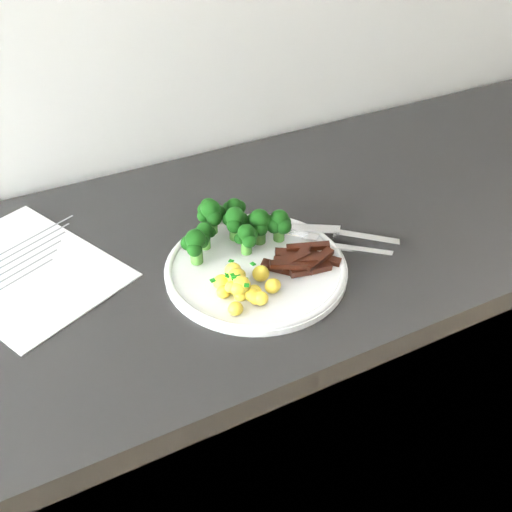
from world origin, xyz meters
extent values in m
cube|color=black|center=(0.08, 1.68, 0.44)|extent=(2.37, 0.59, 0.89)
cube|color=silver|center=(-0.16, 1.76, 0.89)|extent=(0.31, 0.36, 0.00)
cube|color=slate|center=(-0.12, 1.84, 0.89)|extent=(0.13, 0.06, 0.00)
cube|color=slate|center=(-0.13, 1.82, 0.89)|extent=(0.12, 0.06, 0.00)
cube|color=slate|center=(-0.14, 1.80, 0.89)|extent=(0.12, 0.06, 0.00)
cube|color=slate|center=(-0.15, 1.78, 0.89)|extent=(0.12, 0.05, 0.00)
cube|color=slate|center=(-0.16, 1.76, 0.89)|extent=(0.11, 0.05, 0.00)
cube|color=slate|center=(-0.17, 1.74, 0.89)|extent=(0.11, 0.05, 0.00)
cylinder|color=white|center=(0.15, 1.60, 0.89)|extent=(0.28, 0.28, 0.01)
torus|color=white|center=(0.15, 1.60, 0.90)|extent=(0.27, 0.27, 0.01)
cylinder|color=#386923|center=(0.15, 1.66, 0.92)|extent=(0.02, 0.02, 0.03)
sphere|color=black|center=(0.16, 1.67, 0.94)|extent=(0.02, 0.02, 0.02)
sphere|color=black|center=(0.14, 1.67, 0.94)|extent=(0.02, 0.02, 0.02)
sphere|color=black|center=(0.14, 1.65, 0.94)|extent=(0.02, 0.02, 0.02)
sphere|color=black|center=(0.15, 1.66, 0.95)|extent=(0.03, 0.03, 0.03)
cylinder|color=#386923|center=(0.19, 1.67, 0.91)|extent=(0.01, 0.01, 0.02)
sphere|color=black|center=(0.20, 1.67, 0.92)|extent=(0.02, 0.02, 0.02)
sphere|color=black|center=(0.19, 1.68, 0.92)|extent=(0.02, 0.02, 0.02)
sphere|color=black|center=(0.18, 1.66, 0.92)|extent=(0.02, 0.02, 0.02)
sphere|color=black|center=(0.19, 1.67, 0.93)|extent=(0.02, 0.02, 0.02)
cylinder|color=#386923|center=(0.10, 1.68, 0.91)|extent=(0.02, 0.02, 0.02)
sphere|color=black|center=(0.11, 1.68, 0.92)|extent=(0.02, 0.02, 0.02)
sphere|color=black|center=(0.10, 1.68, 0.93)|extent=(0.02, 0.02, 0.02)
sphere|color=black|center=(0.10, 1.67, 0.93)|extent=(0.02, 0.02, 0.02)
sphere|color=black|center=(0.10, 1.68, 0.93)|extent=(0.02, 0.02, 0.02)
cylinder|color=#386923|center=(0.17, 1.70, 0.92)|extent=(0.02, 0.02, 0.02)
sphere|color=black|center=(0.17, 1.70, 0.94)|extent=(0.02, 0.02, 0.02)
sphere|color=black|center=(0.16, 1.71, 0.94)|extent=(0.02, 0.02, 0.02)
sphere|color=black|center=(0.16, 1.69, 0.94)|extent=(0.02, 0.02, 0.02)
sphere|color=black|center=(0.17, 1.70, 0.94)|extent=(0.03, 0.03, 0.03)
cylinder|color=#386923|center=(0.12, 1.70, 0.92)|extent=(0.02, 0.02, 0.03)
sphere|color=black|center=(0.14, 1.70, 0.94)|extent=(0.03, 0.03, 0.03)
sphere|color=black|center=(0.13, 1.71, 0.94)|extent=(0.03, 0.03, 0.03)
sphere|color=black|center=(0.11, 1.70, 0.94)|extent=(0.02, 0.02, 0.02)
sphere|color=black|center=(0.12, 1.68, 0.94)|extent=(0.02, 0.02, 0.02)
sphere|color=black|center=(0.12, 1.70, 0.95)|extent=(0.03, 0.03, 0.03)
cylinder|color=#386923|center=(0.22, 1.64, 0.91)|extent=(0.02, 0.02, 0.02)
sphere|color=black|center=(0.23, 1.64, 0.93)|extent=(0.02, 0.02, 0.02)
sphere|color=black|center=(0.21, 1.65, 0.93)|extent=(0.02, 0.02, 0.02)
sphere|color=black|center=(0.20, 1.64, 0.93)|extent=(0.02, 0.02, 0.02)
sphere|color=black|center=(0.22, 1.63, 0.93)|extent=(0.03, 0.03, 0.03)
sphere|color=black|center=(0.22, 1.64, 0.94)|extent=(0.03, 0.03, 0.03)
cylinder|color=#386923|center=(0.08, 1.65, 0.91)|extent=(0.02, 0.02, 0.03)
sphere|color=black|center=(0.09, 1.65, 0.93)|extent=(0.02, 0.02, 0.02)
sphere|color=black|center=(0.07, 1.66, 0.93)|extent=(0.02, 0.02, 0.02)
sphere|color=black|center=(0.07, 1.64, 0.93)|extent=(0.02, 0.02, 0.02)
sphere|color=black|center=(0.08, 1.65, 0.94)|extent=(0.03, 0.03, 0.03)
cylinder|color=#386923|center=(0.15, 1.64, 0.91)|extent=(0.02, 0.02, 0.02)
sphere|color=black|center=(0.16, 1.64, 0.93)|extent=(0.02, 0.02, 0.02)
sphere|color=black|center=(0.16, 1.65, 0.93)|extent=(0.02, 0.02, 0.02)
sphere|color=black|center=(0.14, 1.64, 0.93)|extent=(0.02, 0.02, 0.02)
sphere|color=black|center=(0.15, 1.62, 0.93)|extent=(0.02, 0.02, 0.02)
sphere|color=black|center=(0.15, 1.64, 0.94)|extent=(0.03, 0.03, 0.03)
cylinder|color=#386923|center=(0.19, 1.65, 0.91)|extent=(0.02, 0.02, 0.03)
sphere|color=black|center=(0.20, 1.65, 0.93)|extent=(0.03, 0.03, 0.03)
sphere|color=black|center=(0.18, 1.66, 0.93)|extent=(0.03, 0.03, 0.03)
sphere|color=black|center=(0.18, 1.64, 0.93)|extent=(0.02, 0.02, 0.02)
sphere|color=black|center=(0.19, 1.65, 0.94)|extent=(0.03, 0.03, 0.03)
cylinder|color=#386923|center=(0.13, 1.73, 0.91)|extent=(0.02, 0.02, 0.02)
sphere|color=black|center=(0.14, 1.72, 0.93)|extent=(0.02, 0.02, 0.02)
sphere|color=black|center=(0.13, 1.73, 0.93)|extent=(0.02, 0.02, 0.02)
sphere|color=black|center=(0.13, 1.72, 0.93)|extent=(0.02, 0.02, 0.02)
sphere|color=black|center=(0.13, 1.73, 0.94)|extent=(0.03, 0.03, 0.03)
ellipsoid|color=gold|center=(0.15, 1.57, 0.91)|extent=(0.03, 0.02, 0.02)
ellipsoid|color=gold|center=(0.10, 1.54, 0.91)|extent=(0.02, 0.02, 0.02)
ellipsoid|color=gold|center=(0.12, 1.53, 0.91)|extent=(0.02, 0.02, 0.02)
ellipsoid|color=gold|center=(0.10, 1.55, 0.91)|extent=(0.02, 0.02, 0.02)
ellipsoid|color=gold|center=(0.09, 1.58, 0.91)|extent=(0.03, 0.03, 0.02)
ellipsoid|color=gold|center=(0.15, 1.54, 0.91)|extent=(0.02, 0.02, 0.02)
ellipsoid|color=gold|center=(0.12, 1.52, 0.91)|extent=(0.02, 0.02, 0.02)
ellipsoid|color=gold|center=(0.10, 1.56, 0.91)|extent=(0.02, 0.02, 0.02)
ellipsoid|color=gold|center=(0.10, 1.54, 0.91)|extent=(0.02, 0.02, 0.02)
ellipsoid|color=gold|center=(0.08, 1.56, 0.91)|extent=(0.02, 0.02, 0.02)
ellipsoid|color=gold|center=(0.10, 1.55, 0.92)|extent=(0.03, 0.02, 0.02)
ellipsoid|color=gold|center=(0.10, 1.58, 0.92)|extent=(0.02, 0.02, 0.02)
ellipsoid|color=gold|center=(0.10, 1.56, 0.92)|extent=(0.03, 0.02, 0.02)
ellipsoid|color=gold|center=(0.10, 1.56, 0.92)|extent=(0.03, 0.03, 0.02)
ellipsoid|color=gold|center=(0.11, 1.57, 0.92)|extent=(0.02, 0.02, 0.02)
ellipsoid|color=gold|center=(0.12, 1.54, 0.91)|extent=(0.02, 0.02, 0.02)
ellipsoid|color=gold|center=(0.08, 1.52, 0.91)|extent=(0.02, 0.02, 0.02)
ellipsoid|color=gold|center=(0.09, 1.55, 0.92)|extent=(0.02, 0.02, 0.02)
ellipsoid|color=gold|center=(0.11, 1.54, 0.91)|extent=(0.02, 0.02, 0.02)
ellipsoid|color=gold|center=(0.10, 1.54, 0.92)|extent=(0.02, 0.02, 0.02)
ellipsoid|color=gold|center=(0.10, 1.54, 0.92)|extent=(0.02, 0.02, 0.02)
cube|color=#0D610E|center=(0.09, 1.56, 0.93)|extent=(0.01, 0.01, 0.00)
cube|color=#0D610E|center=(0.13, 1.57, 0.94)|extent=(0.01, 0.01, 0.00)
cube|color=#0D610E|center=(0.10, 1.56, 0.93)|extent=(0.01, 0.01, 0.00)
cube|color=#0D610E|center=(0.11, 1.59, 0.93)|extent=(0.01, 0.01, 0.00)
cube|color=#0D610E|center=(0.10, 1.55, 0.93)|extent=(0.01, 0.01, 0.00)
cube|color=#0D610E|center=(0.10, 1.53, 0.93)|extent=(0.01, 0.01, 0.00)
cube|color=#0D610E|center=(0.09, 1.56, 0.93)|extent=(0.01, 0.01, 0.00)
cube|color=#0D610E|center=(0.11, 1.56, 0.93)|extent=(0.01, 0.01, 0.00)
cube|color=#0D610E|center=(0.07, 1.56, 0.93)|extent=(0.01, 0.01, 0.00)
cube|color=#0D610E|center=(0.09, 1.55, 0.93)|extent=(0.01, 0.01, 0.00)
cube|color=#0D610E|center=(0.09, 1.57, 0.93)|extent=(0.01, 0.01, 0.00)
cube|color=#0D610E|center=(0.11, 1.56, 0.93)|extent=(0.01, 0.01, 0.00)
cube|color=#0D610E|center=(0.10, 1.55, 0.93)|extent=(0.01, 0.01, 0.00)
cube|color=#0D610E|center=(0.11, 1.55, 0.93)|extent=(0.01, 0.01, 0.00)
cube|color=black|center=(0.21, 1.57, 0.90)|extent=(0.04, 0.05, 0.01)
cube|color=black|center=(0.22, 1.57, 0.90)|extent=(0.04, 0.05, 0.01)
cube|color=black|center=(0.25, 1.57, 0.90)|extent=(0.05, 0.06, 0.02)
cube|color=black|center=(0.22, 1.59, 0.90)|extent=(0.06, 0.04, 0.02)
cube|color=black|center=(0.22, 1.55, 0.90)|extent=(0.07, 0.02, 0.02)
cube|color=black|center=(0.21, 1.58, 0.90)|extent=(0.06, 0.02, 0.01)
cube|color=black|center=(0.18, 1.57, 0.90)|extent=(0.05, 0.05, 0.01)
cube|color=black|center=(0.24, 1.56, 0.91)|extent=(0.06, 0.03, 0.01)
cube|color=black|center=(0.21, 1.57, 0.91)|extent=(0.06, 0.05, 0.01)
cube|color=black|center=(0.19, 1.56, 0.91)|extent=(0.06, 0.04, 0.01)
cube|color=black|center=(0.20, 1.57, 0.91)|extent=(0.05, 0.02, 0.01)
cube|color=black|center=(0.20, 1.57, 0.92)|extent=(0.06, 0.04, 0.01)
cube|color=black|center=(0.24, 1.59, 0.91)|extent=(0.07, 0.04, 0.01)
cube|color=silver|center=(0.30, 1.56, 0.90)|extent=(0.09, 0.09, 0.02)
cube|color=silver|center=(0.26, 1.61, 0.91)|extent=(0.03, 0.03, 0.01)
cylinder|color=silver|center=(0.25, 1.64, 0.91)|extent=(0.03, 0.03, 0.00)
cylinder|color=silver|center=(0.24, 1.63, 0.91)|extent=(0.03, 0.03, 0.00)
cylinder|color=silver|center=(0.24, 1.63, 0.91)|extent=(0.03, 0.03, 0.00)
cylinder|color=silver|center=(0.24, 1.63, 0.91)|extent=(0.03, 0.03, 0.00)
cube|color=silver|center=(0.26, 1.65, 0.90)|extent=(0.11, 0.09, 0.01)
cube|color=silver|center=(0.34, 1.58, 0.89)|extent=(0.09, 0.08, 0.02)
camera|label=1|loc=(-0.16, 0.98, 1.47)|focal=41.96mm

